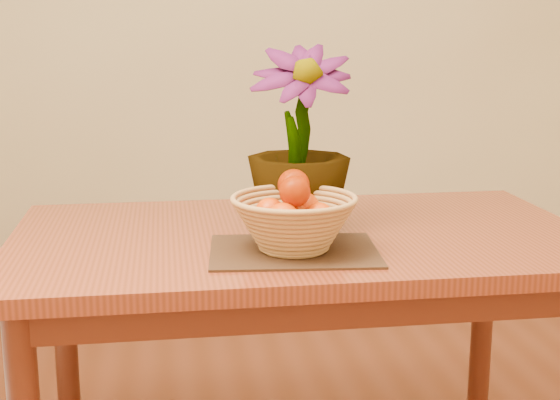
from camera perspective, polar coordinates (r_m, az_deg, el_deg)
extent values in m
cube|color=#FBECBF|center=(3.78, -3.67, 14.16)|extent=(4.00, 0.02, 2.70)
cube|color=maroon|center=(1.91, 1.62, -2.93)|extent=(1.40, 0.80, 0.04)
cube|color=#4C1E11|center=(1.92, 1.61, -4.65)|extent=(1.28, 0.68, 0.08)
cylinder|color=#4C1E11|center=(2.32, -15.39, -10.29)|extent=(0.06, 0.06, 0.71)
cylinder|color=#4C1E11|center=(2.49, 14.57, -8.67)|extent=(0.06, 0.06, 0.71)
cube|color=#392514|center=(1.73, 1.02, -3.75)|extent=(0.39, 0.31, 0.01)
cylinder|color=tan|center=(1.73, 1.03, -3.54)|extent=(0.14, 0.14, 0.01)
sphere|color=red|center=(1.71, 1.04, -1.18)|extent=(0.06, 0.06, 0.06)
sphere|color=red|center=(1.76, 1.78, -0.57)|extent=(0.07, 0.07, 0.07)
sphere|color=red|center=(1.73, -0.76, -0.89)|extent=(0.07, 0.07, 0.07)
sphere|color=red|center=(1.66, 0.25, -1.41)|extent=(0.07, 0.07, 0.07)
sphere|color=red|center=(1.69, 2.88, -1.26)|extent=(0.07, 0.07, 0.07)
sphere|color=red|center=(1.73, 1.00, 1.10)|extent=(0.07, 0.07, 0.07)
sphere|color=red|center=(1.67, 1.08, 0.63)|extent=(0.07, 0.07, 0.07)
sphere|color=red|center=(1.73, 1.00, 1.10)|extent=(0.07, 0.07, 0.07)
sphere|color=red|center=(1.67, 1.08, 0.63)|extent=(0.07, 0.07, 0.07)
imported|color=#144513|center=(1.89, 1.39, 4.50)|extent=(0.29, 0.29, 0.45)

